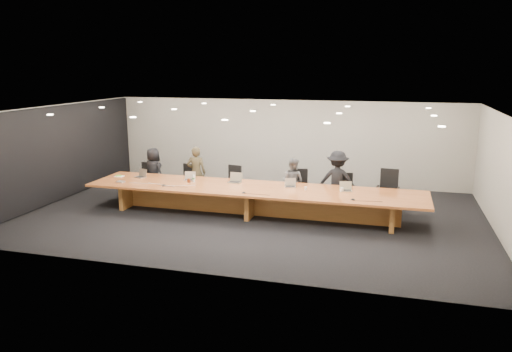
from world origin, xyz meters
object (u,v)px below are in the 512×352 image
Objects in this scene: person_a at (154,171)px; water_bottle at (193,178)px; chair_far_left at (146,179)px; laptop_b at (189,176)px; chair_left at (185,180)px; av_box at (121,182)px; person_d at (337,180)px; laptop_e at (346,186)px; chair_mid_left at (232,183)px; chair_far_right at (388,190)px; laptop_a at (140,173)px; conference_table at (253,196)px; laptop_d at (290,183)px; amber_mug at (189,180)px; laptop_c at (235,178)px; mic_right at (353,199)px; paper_cup_near at (306,189)px; person_b at (196,173)px; chair_mid_right at (300,188)px; paper_cup_far at (342,190)px; mic_left at (164,185)px; person_c at (293,182)px; chair_right at (345,191)px.

person_a is 2.09m from water_bottle.
laptop_b is (1.82, -0.87, 0.37)m from chair_far_left.
chair_left is 2.10m from av_box.
person_d is 5.32× the size of laptop_b.
chair_mid_left is at bearing 150.91° from laptop_e.
chair_far_right reaches higher than laptop_a.
laptop_d is (0.94, 0.32, 0.35)m from conference_table.
amber_mug is (-5.32, -1.21, 0.22)m from chair_far_right.
laptop_c is 3.44m from mic_right.
chair_left is 8.37× the size of mic_right.
laptop_b is at bearing 169.20° from mic_right.
chair_mid_left is at bearing -158.10° from person_a.
laptop_d is at bearing 18.07° from av_box.
laptop_a reaches higher than amber_mug.
mic_right is (1.72, -0.86, -0.10)m from laptop_d.
laptop_a reaches higher than mic_right.
person_d reaches higher than laptop_b.
laptop_a is 2.84m from laptop_c.
chair_left is at bearing 64.63° from av_box.
person_d reaches higher than av_box.
laptop_a is at bearing 177.46° from paper_cup_near.
person_d reaches higher than person_b.
person_b reaches higher than laptop_e.
water_bottle is at bearing -160.80° from chair_far_right.
chair_mid_right is at bearing 48.85° from conference_table.
paper_cup_far is at bearing -169.94° from person_a.
laptop_d is at bearing -171.43° from person_a.
chair_mid_left is 1.52m from amber_mug.
paper_cup_near is at bearing 19.19° from laptop_a.
person_b is 12.53× the size of mic_left.
mic_right is (4.43, -0.72, -0.08)m from water_bottle.
laptop_e is at bearing 106.81° from mic_right.
person_d is (1.26, -0.03, 0.13)m from person_c.
laptop_e reaches higher than mic_right.
paper_cup_near is at bearing -135.92° from chair_right.
person_b is 5.08× the size of laptop_a.
laptop_a is 3.05× the size of paper_cup_far.
paper_cup_near is at bearing -1.65° from water_bottle.
laptop_c is at bearing 11.53° from water_bottle.
chair_far_right is 3.80× the size of laptop_b.
laptop_b is at bearing 166.98° from laptop_e.
chair_mid_right is at bearing -1.94° from person_d.
chair_left is at bearing 151.16° from laptop_d.
laptop_c is 1.93m from mic_left.
amber_mug is at bearing -82.49° from laptop_b.
water_bottle is at bearing 25.83° from av_box.
person_a is 4.71× the size of laptop_e.
mic_right is (3.71, -1.87, 0.25)m from chair_mid_left.
person_a is at bearing -13.51° from person_b.
chair_left is 0.94× the size of chair_mid_right.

